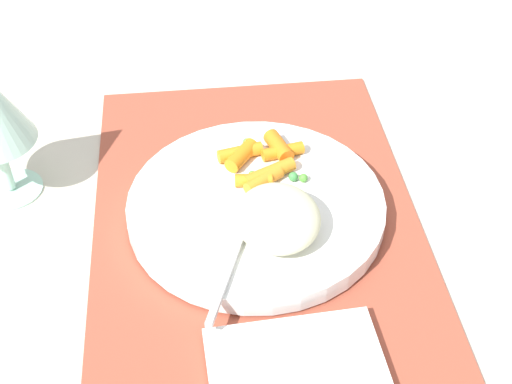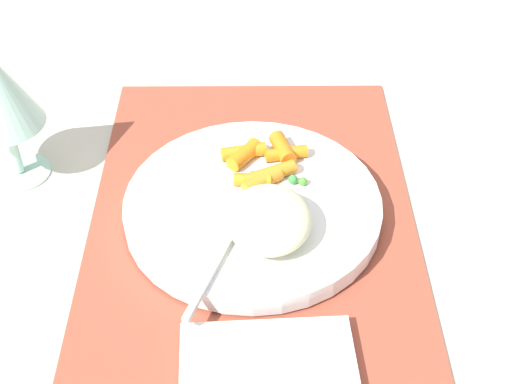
# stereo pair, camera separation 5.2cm
# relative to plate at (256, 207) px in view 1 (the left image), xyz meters

# --- Properties ---
(ground_plane) EXTENTS (2.40, 2.40, 0.00)m
(ground_plane) POSITION_rel_plate_xyz_m (0.00, 0.00, -0.02)
(ground_plane) COLOR beige
(placemat) EXTENTS (0.45, 0.32, 0.01)m
(placemat) POSITION_rel_plate_xyz_m (0.00, 0.00, -0.01)
(placemat) COLOR #9E4733
(placemat) RESTS_ON ground_plane
(plate) EXTENTS (0.25, 0.25, 0.02)m
(plate) POSITION_rel_plate_xyz_m (0.00, 0.00, 0.00)
(plate) COLOR white
(plate) RESTS_ON placemat
(rice_mound) EXTENTS (0.09, 0.08, 0.04)m
(rice_mound) POSITION_rel_plate_xyz_m (-0.04, -0.01, 0.03)
(rice_mound) COLOR beige
(rice_mound) RESTS_ON plate
(carrot_portion) EXTENTS (0.09, 0.09, 0.02)m
(carrot_portion) POSITION_rel_plate_xyz_m (0.05, -0.01, 0.02)
(carrot_portion) COLOR orange
(carrot_portion) RESTS_ON plate
(pea_scatter) EXTENTS (0.07, 0.06, 0.01)m
(pea_scatter) POSITION_rel_plate_xyz_m (0.05, -0.02, 0.01)
(pea_scatter) COLOR #519639
(pea_scatter) RESTS_ON plate
(fork) EXTENTS (0.18, 0.08, 0.01)m
(fork) POSITION_rel_plate_xyz_m (-0.04, 0.01, 0.01)
(fork) COLOR silver
(fork) RESTS_ON plate
(napkin) EXTENTS (0.09, 0.14, 0.01)m
(napkin) POSITION_rel_plate_xyz_m (-0.18, -0.01, -0.01)
(napkin) COLOR white
(napkin) RESTS_ON placemat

